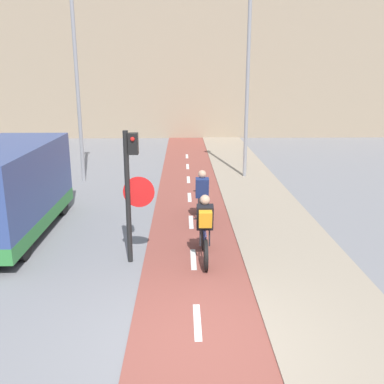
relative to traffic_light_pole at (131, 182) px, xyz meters
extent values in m
plane|color=gray|center=(1.31, -2.97, -1.80)|extent=(120.00, 120.00, 0.00)
cube|color=brown|center=(1.31, -2.97, -1.79)|extent=(2.20, 60.00, 0.02)
cube|color=white|center=(1.31, -2.47, -1.78)|extent=(0.12, 1.10, 0.00)
cube|color=white|center=(1.31, 0.03, -1.78)|extent=(0.12, 1.10, 0.00)
cube|color=white|center=(1.31, 2.53, -1.78)|extent=(0.12, 1.10, 0.00)
cube|color=white|center=(1.31, 5.03, -1.78)|extent=(0.12, 1.10, 0.00)
cube|color=white|center=(1.31, 7.53, -1.78)|extent=(0.12, 1.10, 0.00)
cube|color=white|center=(1.31, 10.03, -1.78)|extent=(0.12, 1.10, 0.00)
cube|color=white|center=(1.31, 12.53, -1.78)|extent=(0.12, 1.10, 0.00)
cube|color=gray|center=(3.61, -2.97, -1.78)|extent=(2.40, 60.00, 0.05)
cube|color=gray|center=(1.31, 21.65, 3.74)|extent=(60.00, 5.00, 11.09)
cylinder|color=black|center=(-0.09, 0.00, -0.36)|extent=(0.11, 0.11, 2.89)
cube|color=black|center=(0.07, 0.00, 0.82)|extent=(0.20, 0.20, 0.44)
sphere|color=red|center=(0.07, -0.11, 0.93)|extent=(0.09, 0.09, 0.09)
cone|color=red|center=(0.15, 0.00, -0.21)|extent=(0.67, 0.01, 0.67)
cone|color=silver|center=(0.15, 0.00, -0.21)|extent=(0.60, 0.02, 0.60)
cylinder|color=gray|center=(-2.77, 7.53, 2.04)|extent=(0.14, 0.14, 7.69)
cylinder|color=gray|center=(3.57, 7.99, 1.85)|extent=(0.14, 0.14, 7.31)
cylinder|color=black|center=(1.56, -0.48, -1.47)|extent=(0.07, 0.67, 0.67)
cylinder|color=black|center=(1.56, 0.67, -1.47)|extent=(0.07, 0.67, 0.67)
cylinder|color=navy|center=(1.56, 0.31, -1.29)|extent=(0.04, 0.73, 0.42)
cylinder|color=navy|center=(1.56, -0.22, -1.27)|extent=(0.04, 0.38, 0.44)
cylinder|color=navy|center=(1.56, 0.13, -1.08)|extent=(0.04, 1.07, 0.07)
cylinder|color=navy|center=(1.56, -0.26, -1.47)|extent=(0.04, 0.44, 0.05)
cylinder|color=black|center=(1.56, 0.67, -1.05)|extent=(0.46, 0.03, 0.03)
cube|color=black|center=(1.56, 0.01, -0.78)|extent=(0.36, 0.31, 0.59)
sphere|color=tan|center=(1.56, 0.05, -0.41)|extent=(0.22, 0.22, 0.22)
cylinder|color=#232328|center=(1.46, -0.03, -1.22)|extent=(0.04, 0.07, 0.42)
cylinder|color=#232328|center=(1.66, -0.03, -1.22)|extent=(0.04, 0.07, 0.42)
cube|color=orange|center=(1.56, -0.17, -0.76)|extent=(0.28, 0.23, 0.39)
cylinder|color=black|center=(1.62, 2.15, -1.48)|extent=(0.07, 0.64, 0.64)
cylinder|color=black|center=(1.62, 3.27, -1.48)|extent=(0.07, 0.64, 0.64)
cylinder|color=black|center=(1.62, 2.93, -1.31)|extent=(0.04, 0.71, 0.40)
cylinder|color=black|center=(1.62, 2.41, -1.30)|extent=(0.04, 0.37, 0.42)
cylinder|color=black|center=(1.62, 2.75, -1.11)|extent=(0.04, 1.04, 0.07)
cylinder|color=black|center=(1.62, 2.37, -1.49)|extent=(0.04, 0.43, 0.05)
cylinder|color=black|center=(1.62, 3.27, -1.08)|extent=(0.46, 0.03, 0.03)
cube|color=navy|center=(1.62, 2.63, -0.82)|extent=(0.36, 0.31, 0.59)
sphere|color=tan|center=(1.62, 2.67, -0.44)|extent=(0.22, 0.22, 0.22)
cylinder|color=#232328|center=(1.52, 2.59, -1.25)|extent=(0.04, 0.07, 0.40)
cylinder|color=#232328|center=(1.72, 2.59, -1.25)|extent=(0.04, 0.07, 0.40)
cube|color=#334784|center=(-3.37, 1.77, -0.53)|extent=(2.00, 4.95, 2.06)
cube|color=#33843D|center=(-3.37, 1.77, -1.38)|extent=(2.01, 4.96, 0.36)
cube|color=black|center=(-3.37, 4.22, -0.17)|extent=(1.80, 0.04, 0.70)
cylinder|color=black|center=(-4.27, 3.37, -1.45)|extent=(0.18, 0.70, 0.70)
cylinder|color=black|center=(-2.47, 3.37, -1.45)|extent=(0.18, 0.70, 0.70)
cylinder|color=black|center=(-2.47, 0.16, -1.45)|extent=(0.18, 0.70, 0.70)
camera|label=1|loc=(1.08, -8.75, 2.18)|focal=40.00mm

